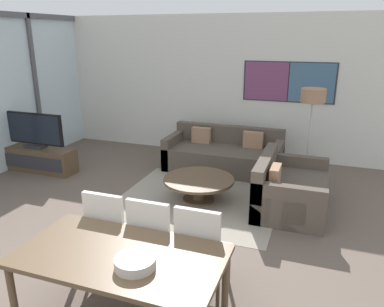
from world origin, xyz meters
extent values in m
cube|color=silver|center=(0.00, 5.76, 1.40)|extent=(8.02, 0.06, 2.80)
cube|color=#2D2D33|center=(1.25, 5.72, 1.55)|extent=(1.72, 0.01, 0.76)
cube|color=#753D66|center=(0.83, 5.72, 1.55)|extent=(0.82, 0.02, 0.72)
cube|color=#426684|center=(1.67, 5.72, 1.55)|extent=(0.82, 0.02, 0.72)
cube|color=#515156|center=(-3.48, 4.32, 1.40)|extent=(0.07, 0.08, 2.80)
cube|color=gray|center=(0.27, 3.32, 0.00)|extent=(2.39, 2.15, 0.01)
cube|color=brown|center=(-2.95, 3.55, 0.22)|extent=(1.50, 0.40, 0.44)
cube|color=#2D2D33|center=(-2.95, 3.35, 0.22)|extent=(1.38, 0.01, 0.24)
cube|color=#2D2D33|center=(-2.95, 3.55, 0.47)|extent=(0.36, 0.20, 0.05)
cube|color=#2D2D33|center=(-2.95, 3.55, 0.53)|extent=(0.06, 0.03, 0.08)
cube|color=black|center=(-2.95, 3.55, 0.80)|extent=(1.23, 0.04, 0.58)
cube|color=black|center=(-2.95, 3.53, 0.80)|extent=(1.14, 0.01, 0.52)
cube|color=#51473D|center=(0.27, 4.73, 0.21)|extent=(2.10, 0.95, 0.42)
cube|color=#51473D|center=(0.27, 5.13, 0.38)|extent=(2.10, 0.16, 0.76)
cube|color=#51473D|center=(-0.71, 4.73, 0.30)|extent=(0.14, 0.95, 0.60)
cube|color=#51473D|center=(1.25, 4.73, 0.30)|extent=(0.14, 0.95, 0.60)
cube|color=#9E7556|center=(-0.23, 4.95, 0.57)|extent=(0.36, 0.12, 0.30)
cube|color=#9E7556|center=(0.77, 4.95, 0.57)|extent=(0.36, 0.12, 0.30)
cube|color=#51473D|center=(1.62, 3.51, 0.21)|extent=(0.95, 1.44, 0.42)
cube|color=#51473D|center=(1.22, 3.51, 0.38)|extent=(0.16, 1.44, 0.76)
cube|color=#51473D|center=(1.62, 2.86, 0.30)|extent=(0.95, 0.14, 0.60)
cube|color=#51473D|center=(1.62, 4.16, 0.30)|extent=(0.95, 0.14, 0.60)
cube|color=#9E7556|center=(1.40, 3.19, 0.57)|extent=(0.12, 0.36, 0.30)
cylinder|color=brown|center=(0.27, 3.32, 0.01)|extent=(0.48, 0.48, 0.03)
cylinder|color=brown|center=(0.27, 3.32, 0.16)|extent=(0.19, 0.19, 0.31)
cylinder|color=brown|center=(0.27, 3.32, 0.33)|extent=(1.07, 1.07, 0.04)
cube|color=brown|center=(0.51, 0.62, 0.72)|extent=(1.68, 0.89, 0.04)
cylinder|color=brown|center=(-0.27, 0.24, 0.35)|extent=(0.06, 0.06, 0.70)
cylinder|color=brown|center=(-0.27, 1.01, 0.35)|extent=(0.06, 0.06, 0.70)
cylinder|color=brown|center=(1.29, 1.01, 0.35)|extent=(0.06, 0.06, 0.70)
cube|color=beige|center=(0.03, 1.34, 0.41)|extent=(0.46, 0.46, 0.06)
cube|color=beige|center=(0.03, 1.13, 0.71)|extent=(0.42, 0.05, 0.53)
cylinder|color=brown|center=(-0.17, 1.14, 0.19)|extent=(0.04, 0.04, 0.38)
cylinder|color=brown|center=(0.23, 1.14, 0.19)|extent=(0.04, 0.04, 0.38)
cylinder|color=brown|center=(-0.17, 1.54, 0.19)|extent=(0.04, 0.04, 0.38)
cylinder|color=brown|center=(0.23, 1.54, 0.19)|extent=(0.04, 0.04, 0.38)
cube|color=beige|center=(0.51, 1.33, 0.41)|extent=(0.46, 0.46, 0.06)
cube|color=beige|center=(0.51, 1.13, 0.71)|extent=(0.42, 0.05, 0.53)
cylinder|color=brown|center=(0.31, 1.13, 0.19)|extent=(0.04, 0.04, 0.38)
cylinder|color=brown|center=(0.71, 1.13, 0.19)|extent=(0.04, 0.04, 0.38)
cylinder|color=brown|center=(0.31, 1.53, 0.19)|extent=(0.04, 0.04, 0.38)
cylinder|color=brown|center=(0.71, 1.53, 0.19)|extent=(0.04, 0.04, 0.38)
cube|color=beige|center=(0.99, 1.33, 0.41)|extent=(0.46, 0.46, 0.06)
cube|color=beige|center=(0.99, 1.13, 0.71)|extent=(0.42, 0.05, 0.53)
cylinder|color=brown|center=(0.79, 1.13, 0.19)|extent=(0.04, 0.04, 0.38)
cylinder|color=brown|center=(1.19, 1.13, 0.19)|extent=(0.04, 0.04, 0.38)
cylinder|color=brown|center=(0.79, 1.53, 0.19)|extent=(0.04, 0.04, 0.38)
cylinder|color=brown|center=(1.19, 1.53, 0.19)|extent=(0.04, 0.04, 0.38)
cylinder|color=#B7B2A8|center=(0.71, 0.50, 0.78)|extent=(0.31, 0.31, 0.08)
torus|color=#B7B2A8|center=(0.71, 0.50, 0.81)|extent=(0.31, 0.31, 0.02)
cylinder|color=#2D2D33|center=(1.75, 4.65, 0.01)|extent=(0.28, 0.28, 0.02)
cylinder|color=#B7B7BC|center=(1.75, 4.65, 0.70)|extent=(0.03, 0.03, 1.35)
cylinder|color=#9E7556|center=(1.75, 4.65, 1.48)|extent=(0.40, 0.40, 0.22)
camera|label=1|loc=(1.93, -1.64, 2.41)|focal=35.00mm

